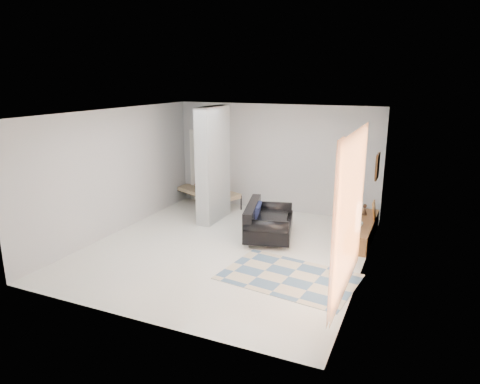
% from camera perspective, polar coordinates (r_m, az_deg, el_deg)
% --- Properties ---
extents(floor, '(6.00, 6.00, 0.00)m').
position_cam_1_polar(floor, '(9.01, -1.86, -7.50)').
color(floor, white).
rests_on(floor, ground).
extents(ceiling, '(6.00, 6.00, 0.00)m').
position_cam_1_polar(ceiling, '(8.35, -2.02, 10.55)').
color(ceiling, white).
rests_on(ceiling, wall_back).
extents(wall_back, '(6.00, 0.00, 6.00)m').
position_cam_1_polar(wall_back, '(11.29, 4.67, 4.51)').
color(wall_back, '#B7B9BB').
rests_on(wall_back, ground).
extents(wall_front, '(6.00, 0.00, 6.00)m').
position_cam_1_polar(wall_front, '(6.12, -14.18, -5.02)').
color(wall_front, '#B7B9BB').
rests_on(wall_front, ground).
extents(wall_left, '(0.00, 6.00, 6.00)m').
position_cam_1_polar(wall_left, '(10.05, -16.25, 2.64)').
color(wall_left, '#B7B9BB').
rests_on(wall_left, ground).
extents(wall_right, '(0.00, 6.00, 6.00)m').
position_cam_1_polar(wall_right, '(7.83, 16.55, -0.81)').
color(wall_right, '#B7B9BB').
rests_on(wall_right, ground).
extents(partition_column, '(0.35, 1.20, 2.80)m').
position_cam_1_polar(partition_column, '(10.45, -3.59, 3.68)').
color(partition_column, '#A3A8AA').
rests_on(partition_column, floor).
extents(hallway_door, '(0.85, 0.06, 2.04)m').
position_cam_1_polar(hallway_door, '(12.16, -4.83, 3.44)').
color(hallway_door, white).
rests_on(hallway_door, floor).
extents(curtain, '(0.00, 2.55, 2.55)m').
position_cam_1_polar(curtain, '(6.73, 14.60, -2.78)').
color(curtain, orange).
rests_on(curtain, wall_right).
extents(wall_art, '(0.04, 0.45, 0.55)m').
position_cam_1_polar(wall_art, '(9.42, 17.86, 3.27)').
color(wall_art, '#3D2410').
rests_on(wall_art, wall_right).
extents(media_console, '(0.45, 2.07, 0.80)m').
position_cam_1_polar(media_console, '(9.82, 16.03, -4.89)').
color(media_console, brown).
rests_on(media_console, floor).
extents(loveseat, '(1.34, 1.84, 0.76)m').
position_cam_1_polar(loveseat, '(9.52, 3.55, -4.00)').
color(loveseat, silver).
rests_on(loveseat, floor).
extents(daybed, '(2.10, 1.51, 0.77)m').
position_cam_1_polar(daybed, '(11.90, -4.39, 0.17)').
color(daybed, black).
rests_on(daybed, floor).
extents(area_rug, '(2.49, 1.82, 0.01)m').
position_cam_1_polar(area_rug, '(7.83, 6.51, -11.16)').
color(area_rug, '#C3B395').
rests_on(area_rug, floor).
extents(cylinder_lamp, '(0.11, 0.11, 0.62)m').
position_cam_1_polar(cylinder_lamp, '(9.02, 15.52, -3.23)').
color(cylinder_lamp, white).
rests_on(cylinder_lamp, media_console).
extents(bronze_figurine, '(0.15, 0.15, 0.25)m').
position_cam_1_polar(bronze_figurine, '(10.20, 16.28, -2.25)').
color(bronze_figurine, '#302015').
rests_on(bronze_figurine, media_console).
extents(vase, '(0.18, 0.18, 0.18)m').
position_cam_1_polar(vase, '(9.41, 15.56, -3.87)').
color(vase, white).
rests_on(vase, media_console).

